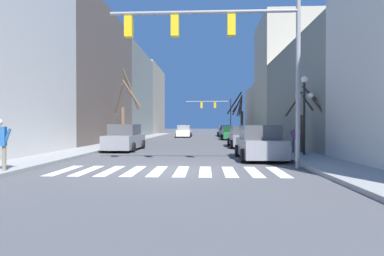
{
  "coord_description": "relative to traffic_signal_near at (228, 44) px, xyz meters",
  "views": [
    {
      "loc": [
        1.36,
        -11.18,
        1.75
      ],
      "look_at": [
        -0.31,
        25.3,
        1.35
      ],
      "focal_mm": 28.0,
      "sensor_mm": 36.0,
      "label": 1
    }
  ],
  "objects": [
    {
      "name": "car_parked_right_far",
      "position": [
        1.83,
        3.12,
        -4.22
      ],
      "size": [
        2.2,
        4.27,
        1.73
      ],
      "rotation": [
        0.0,
        0.0,
        1.57
      ],
      "color": "gray",
      "rests_on": "ground_plane"
    },
    {
      "name": "street_tree_left_near",
      "position": [
        3.95,
        29.37,
        -2.2
      ],
      "size": [
        1.59,
        1.58,
        5.75
      ],
      "color": "brown",
      "rests_on": "sidewalk_right"
    },
    {
      "name": "traffic_signal_near",
      "position": [
        0.0,
        0.0,
        0.0
      ],
      "size": [
        7.7,
        0.28,
        6.72
      ],
      "color": "gray",
      "rests_on": "ground_plane"
    },
    {
      "name": "pedestrian_on_left_sidewalk",
      "position": [
        -8.65,
        13.8,
        -3.89
      ],
      "size": [
        0.71,
        0.25,
        1.66
      ],
      "rotation": [
        0.0,
        0.0,
        0.08
      ],
      "color": "#282D47",
      "rests_on": "sidewalk_left"
    },
    {
      "name": "car_parked_left_mid",
      "position": [
        1.92,
        23.21,
        -4.28
      ],
      "size": [
        2.0,
        4.87,
        1.58
      ],
      "rotation": [
        0.0,
        0.0,
        1.57
      ],
      "color": "#236B38",
      "rests_on": "ground_plane"
    },
    {
      "name": "car_parked_left_far",
      "position": [
        1.92,
        34.34,
        -4.24
      ],
      "size": [
        2.0,
        4.69,
        1.66
      ],
      "rotation": [
        0.0,
        0.0,
        1.57
      ],
      "color": "silver",
      "rests_on": "ground_plane"
    },
    {
      "name": "street_lamp_right_corner",
      "position": [
        4.33,
        3.98,
        -1.89
      ],
      "size": [
        0.95,
        0.36,
        4.2
      ],
      "color": "black",
      "rests_on": "sidewalk_right"
    },
    {
      "name": "traffic_signal_far",
      "position": [
        0.78,
        32.45,
        -0.94
      ],
      "size": [
        6.73,
        0.28,
        5.61
      ],
      "color": "gray",
      "rests_on": "ground_plane"
    },
    {
      "name": "car_at_intersection",
      "position": [
        -3.95,
        29.72,
        -4.23
      ],
      "size": [
        2.11,
        4.59,
        1.7
      ],
      "rotation": [
        0.0,
        0.0,
        -1.57
      ],
      "color": "white",
      "rests_on": "ground_plane"
    },
    {
      "name": "building_row_left",
      "position": [
        -12.91,
        22.68,
        1.47
      ],
      "size": [
        6.0,
        60.23,
        13.84
      ],
      "color": "beige",
      "rests_on": "ground_plane"
    },
    {
      "name": "crosswalk_stripes",
      "position": [
        -2.26,
        -0.97,
        -5.02
      ],
      "size": [
        8.55,
        2.6,
        0.01
      ],
      "color": "white",
      "rests_on": "ground_plane"
    },
    {
      "name": "building_row_right",
      "position": [
        8.38,
        13.43,
        0.28
      ],
      "size": [
        6.0,
        42.87,
        13.84
      ],
      "color": "beige",
      "rests_on": "ground_plane"
    },
    {
      "name": "street_tree_right_far",
      "position": [
        4.83,
        5.3,
        -3.01
      ],
      "size": [
        2.43,
        1.75,
        3.89
      ],
      "color": "#473828",
      "rests_on": "sidewalk_right"
    },
    {
      "name": "pedestrian_on_right_sidewalk",
      "position": [
        4.28,
        5.31,
        -3.96
      ],
      "size": [
        0.66,
        0.23,
        1.54
      ],
      "rotation": [
        0.0,
        0.0,
        6.21
      ],
      "color": "#4C4C51",
      "rests_on": "sidewalk_right"
    },
    {
      "name": "car_parked_right_near",
      "position": [
        1.92,
        11.39,
        -4.25
      ],
      "size": [
        2.0,
        4.78,
        1.65
      ],
      "rotation": [
        0.0,
        0.0,
        1.57
      ],
      "color": "gray",
      "rests_on": "ground_plane"
    },
    {
      "name": "car_driving_away_lane",
      "position": [
        -6.42,
        8.04,
        -4.19
      ],
      "size": [
        2.07,
        4.79,
        1.78
      ],
      "rotation": [
        0.0,
        0.0,
        1.57
      ],
      "color": "gray",
      "rests_on": "ground_plane"
    },
    {
      "name": "street_tree_left_mid",
      "position": [
        -8.27,
        14.77,
        -2.15
      ],
      "size": [
        2.77,
        1.63,
        6.69
      ],
      "color": "brown",
      "rests_on": "sidewalk_left"
    },
    {
      "name": "ground_plane",
      "position": [
        -2.26,
        -0.99,
        -5.02
      ],
      "size": [
        240.0,
        240.0,
        0.0
      ],
      "primitive_type": "plane",
      "color": "#4C4C4F"
    },
    {
      "name": "sidewalk_left",
      "position": [
        -8.74,
        -0.99,
        -4.95
      ],
      "size": [
        2.34,
        90.0,
        0.15
      ],
      "color": "gray",
      "rests_on": "ground_plane"
    },
    {
      "name": "street_tree_left_far",
      "position": [
        3.76,
        28.96,
        -2.09
      ],
      "size": [
        2.14,
        2.09,
        6.12
      ],
      "color": "#473828",
      "rests_on": "sidewalk_right"
    },
    {
      "name": "sidewalk_right",
      "position": [
        4.21,
        -0.99,
        -4.95
      ],
      "size": [
        2.34,
        90.0,
        0.15
      ],
      "color": "gray",
      "rests_on": "ground_plane"
    }
  ]
}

